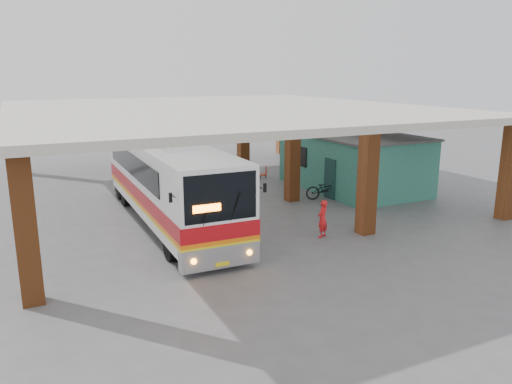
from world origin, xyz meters
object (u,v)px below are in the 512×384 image
object	(u,v)px
coach_bus	(168,181)
red_chair	(265,172)
motorcycle	(326,189)
pedestrian	(323,219)

from	to	relation	value
coach_bus	red_chair	distance (m)	10.59
motorcycle	red_chair	distance (m)	6.23
coach_bus	pedestrian	distance (m)	6.82
motorcycle	pedestrian	xyz separation A→B (m)	(-3.54, -5.06, 0.21)
pedestrian	red_chair	xyz separation A→B (m)	(3.14, 11.27, -0.41)
motorcycle	red_chair	world-z (taller)	motorcycle
coach_bus	motorcycle	world-z (taller)	coach_bus
motorcycle	pedestrian	size ratio (longest dim) A/B	1.38
pedestrian	red_chair	size ratio (longest dim) A/B	1.99
coach_bus	pedestrian	bearing A→B (deg)	-41.95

